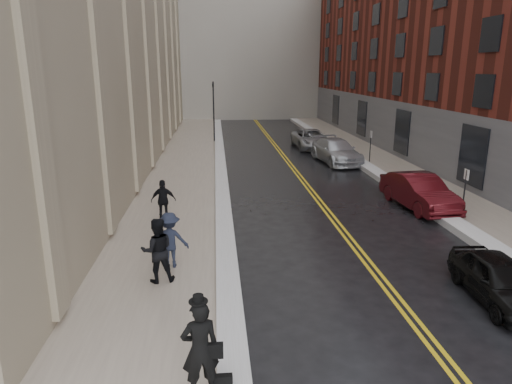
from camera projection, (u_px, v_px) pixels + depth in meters
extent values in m
plane|color=black|center=(322.00, 334.00, 11.12)|extent=(160.00, 160.00, 0.00)
cube|color=gray|center=(181.00, 180.00, 26.09)|extent=(4.00, 64.00, 0.15)
cube|color=gray|center=(409.00, 176.00, 27.24)|extent=(3.00, 64.00, 0.15)
cube|color=gold|center=(300.00, 179.00, 26.70)|extent=(0.12, 64.00, 0.01)
cube|color=gold|center=(304.00, 179.00, 26.72)|extent=(0.12, 64.00, 0.01)
cube|color=white|center=(221.00, 179.00, 26.28)|extent=(0.70, 60.80, 0.26)
cube|color=white|center=(379.00, 175.00, 27.06)|extent=(0.85, 60.80, 0.30)
cube|color=maroon|center=(495.00, 29.00, 32.35)|extent=(14.00, 50.00, 18.00)
cylinder|color=black|center=(214.00, 113.00, 39.05)|extent=(0.12, 0.12, 5.20)
imported|color=black|center=(213.00, 89.00, 38.53)|extent=(0.18, 0.15, 0.90)
cylinder|color=black|center=(464.00, 195.00, 19.19)|extent=(0.06, 0.06, 2.20)
cube|color=white|center=(467.00, 175.00, 18.95)|extent=(0.02, 0.35, 0.45)
cylinder|color=black|center=(370.00, 148.00, 30.72)|extent=(0.06, 0.06, 2.20)
cube|color=white|center=(371.00, 134.00, 30.49)|extent=(0.02, 0.35, 0.45)
imported|color=black|center=(499.00, 279.00, 12.57)|extent=(1.74, 3.84, 1.28)
imported|color=#440C11|center=(419.00, 192.00, 20.97)|extent=(2.16, 4.94, 1.58)
imported|color=#B6B9BF|center=(336.00, 151.00, 31.19)|extent=(2.93, 5.75, 1.60)
imported|color=#A3A5AB|center=(311.00, 139.00, 36.75)|extent=(2.68, 5.53, 1.52)
imported|color=black|center=(200.00, 349.00, 8.60)|extent=(0.81, 0.62, 1.99)
imported|color=black|center=(157.00, 250.00, 13.33)|extent=(1.07, 0.90, 1.96)
imported|color=#1C2133|center=(170.00, 240.00, 14.35)|extent=(1.17, 0.69, 1.79)
imported|color=black|center=(163.00, 200.00, 18.78)|extent=(1.04, 0.49, 1.72)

